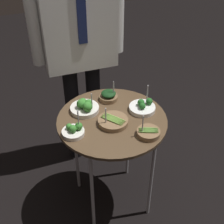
% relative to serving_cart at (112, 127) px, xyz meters
% --- Properties ---
extents(ground_plane, '(8.00, 8.00, 0.00)m').
position_rel_serving_cart_xyz_m(ground_plane, '(0.00, 0.00, -0.67)').
color(ground_plane, black).
extents(serving_cart, '(0.63, 0.63, 0.72)m').
position_rel_serving_cart_xyz_m(serving_cart, '(0.00, 0.00, 0.00)').
color(serving_cart, brown).
rests_on(serving_cart, ground_plane).
extents(bowl_asparagus_front_left, '(0.17, 0.17, 0.13)m').
position_rel_serving_cart_xyz_m(bowl_asparagus_front_left, '(-0.01, -0.04, 0.07)').
color(bowl_asparagus_front_left, brown).
rests_on(bowl_asparagus_front_left, serving_cart).
extents(bowl_broccoli_mid_left, '(0.16, 0.16, 0.15)m').
position_rel_serving_cart_xyz_m(bowl_broccoli_mid_left, '(0.20, 0.02, 0.08)').
color(bowl_broccoli_mid_left, white).
rests_on(bowl_broccoli_mid_left, serving_cart).
extents(bowl_broccoli_far_rim, '(0.17, 0.17, 0.13)m').
position_rel_serving_cart_xyz_m(bowl_broccoli_far_rim, '(-0.12, 0.12, 0.09)').
color(bowl_broccoli_far_rim, silver).
rests_on(bowl_broccoli_far_rim, serving_cart).
extents(bowl_asparagus_center, '(0.13, 0.13, 0.13)m').
position_rel_serving_cart_xyz_m(bowl_asparagus_center, '(0.14, -0.19, 0.07)').
color(bowl_asparagus_center, brown).
rests_on(bowl_asparagus_center, serving_cart).
extents(bowl_spinach_front_center, '(0.11, 0.11, 0.13)m').
position_rel_serving_cart_xyz_m(bowl_spinach_front_center, '(0.05, 0.19, 0.09)').
color(bowl_spinach_front_center, brown).
rests_on(bowl_spinach_front_center, serving_cart).
extents(bowl_broccoli_near_rim, '(0.12, 0.12, 0.15)m').
position_rel_serving_cart_xyz_m(bowl_broccoli_near_rim, '(-0.24, -0.05, 0.08)').
color(bowl_broccoli_near_rim, silver).
rests_on(bowl_broccoli_near_rim, serving_cart).
extents(waiter_figure, '(0.61, 0.23, 1.66)m').
position_rel_serving_cart_xyz_m(waiter_figure, '(-0.04, 0.52, 0.38)').
color(waiter_figure, black).
rests_on(waiter_figure, ground_plane).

